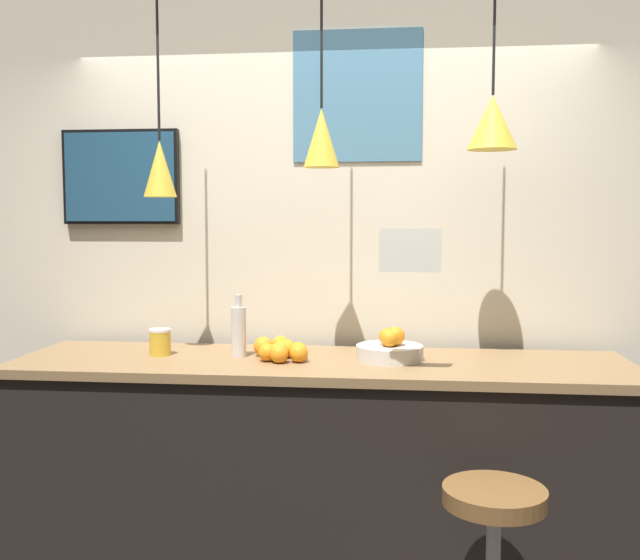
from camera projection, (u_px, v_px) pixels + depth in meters
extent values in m
cube|color=beige|center=(330.00, 268.00, 3.54)|extent=(8.00, 0.06, 2.90)
cube|color=black|center=(320.00, 484.00, 3.16)|extent=(2.64, 0.67, 1.04)
cube|color=olive|center=(320.00, 364.00, 3.11)|extent=(2.68, 0.71, 0.04)
cylinder|color=brown|center=(494.00, 496.00, 2.43)|extent=(0.35, 0.35, 0.06)
cylinder|color=beige|center=(390.00, 353.00, 3.10)|extent=(0.29, 0.29, 0.06)
sphere|color=orange|center=(394.00, 336.00, 3.12)|extent=(0.07, 0.07, 0.07)
sphere|color=orange|center=(389.00, 339.00, 3.06)|extent=(0.07, 0.07, 0.07)
sphere|color=orange|center=(387.00, 337.00, 3.10)|extent=(0.07, 0.07, 0.07)
sphere|color=orange|center=(395.00, 336.00, 3.09)|extent=(0.08, 0.08, 0.08)
sphere|color=orange|center=(281.00, 345.00, 3.24)|extent=(0.08, 0.08, 0.08)
sphere|color=orange|center=(267.00, 352.00, 3.07)|extent=(0.08, 0.08, 0.08)
sphere|color=orange|center=(299.00, 353.00, 3.05)|extent=(0.08, 0.08, 0.08)
sphere|color=orange|center=(277.00, 352.00, 3.09)|extent=(0.08, 0.08, 0.08)
sphere|color=orange|center=(281.00, 350.00, 3.14)|extent=(0.08, 0.08, 0.08)
sphere|color=orange|center=(279.00, 354.00, 3.03)|extent=(0.08, 0.08, 0.08)
sphere|color=orange|center=(287.00, 349.00, 3.15)|extent=(0.08, 0.08, 0.08)
sphere|color=orange|center=(287.00, 349.00, 3.15)|extent=(0.08, 0.08, 0.08)
sphere|color=orange|center=(263.00, 347.00, 3.19)|extent=(0.09, 0.09, 0.09)
sphere|color=orange|center=(298.00, 351.00, 3.12)|extent=(0.08, 0.08, 0.08)
cylinder|color=silver|center=(239.00, 332.00, 3.17)|extent=(0.07, 0.07, 0.22)
cylinder|color=silver|center=(238.00, 301.00, 3.16)|extent=(0.03, 0.03, 0.06)
cylinder|color=gold|center=(160.00, 343.00, 3.21)|extent=(0.10, 0.10, 0.11)
cylinder|color=white|center=(160.00, 330.00, 3.21)|extent=(0.10, 0.10, 0.01)
cylinder|color=black|center=(158.00, 53.00, 3.13)|extent=(0.01, 0.01, 0.76)
cone|color=gold|center=(160.00, 169.00, 3.18)|extent=(0.15, 0.15, 0.25)
sphere|color=#F9EFCC|center=(160.00, 193.00, 3.18)|extent=(0.04, 0.04, 0.04)
cylinder|color=black|center=(321.00, 34.00, 3.05)|extent=(0.01, 0.01, 0.63)
cone|color=gold|center=(321.00, 138.00, 3.09)|extent=(0.16, 0.16, 0.25)
sphere|color=#F9EFCC|center=(321.00, 163.00, 3.09)|extent=(0.04, 0.04, 0.04)
cylinder|color=black|center=(494.00, 23.00, 2.97)|extent=(0.01, 0.01, 0.59)
cone|color=gold|center=(492.00, 122.00, 3.00)|extent=(0.21, 0.21, 0.23)
sphere|color=#F9EFCC|center=(492.00, 145.00, 3.01)|extent=(0.04, 0.04, 0.04)
cube|color=black|center=(121.00, 177.00, 3.56)|extent=(0.59, 0.04, 0.47)
cube|color=navy|center=(119.00, 177.00, 3.55)|extent=(0.56, 0.01, 0.44)
cube|color=silver|center=(410.00, 250.00, 2.76)|extent=(0.24, 0.01, 0.17)
cube|color=teal|center=(357.00, 96.00, 3.42)|extent=(0.62, 0.01, 0.63)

